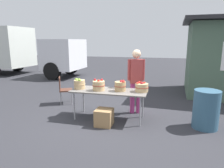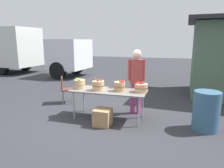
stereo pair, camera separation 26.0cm
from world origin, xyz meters
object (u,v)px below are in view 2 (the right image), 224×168
at_px(apple_basket_green_0, 79,84).
at_px(vendor_adult, 136,77).
at_px(market_table, 108,92).
at_px(box_truck, 19,49).
at_px(produce_crate, 102,117).
at_px(folding_chair, 66,87).
at_px(apple_basket_red_2, 141,87).
at_px(apple_basket_red_1, 120,86).
at_px(apple_basket_red_0, 98,85).
at_px(trash_barrel, 206,111).

xyz_separation_m(apple_basket_green_0, vendor_adult, (1.39, 0.62, 0.15)).
bearing_deg(vendor_adult, market_table, 29.30).
xyz_separation_m(box_truck, produce_crate, (7.64, -6.04, -1.29)).
distance_m(market_table, folding_chair, 1.95).
relative_size(market_table, apple_basket_green_0, 6.28).
distance_m(market_table, apple_basket_red_2, 0.83).
bearing_deg(apple_basket_red_1, folding_chair, 156.83).
relative_size(apple_basket_red_1, vendor_adult, 0.17).
xyz_separation_m(market_table, box_truck, (-7.64, 5.59, 0.78)).
xyz_separation_m(apple_basket_red_1, vendor_adult, (0.30, 0.58, 0.15)).
distance_m(apple_basket_green_0, apple_basket_red_1, 1.08).
relative_size(apple_basket_red_0, box_truck, 0.04).
relative_size(vendor_adult, folding_chair, 2.03).
height_order(apple_basket_red_2, vendor_adult, vendor_adult).
distance_m(apple_basket_red_0, apple_basket_red_2, 1.07).
bearing_deg(vendor_adult, apple_basket_red_1, 46.96).
xyz_separation_m(folding_chair, produce_crate, (1.73, -1.33, -0.31)).
distance_m(apple_basket_red_0, box_truck, 9.33).
relative_size(apple_basket_red_2, produce_crate, 0.84).
distance_m(apple_basket_green_0, produce_crate, 1.12).
bearing_deg(apple_basket_red_2, folding_chair, 162.40).
bearing_deg(apple_basket_red_0, trash_barrel, 1.46).
bearing_deg(box_truck, apple_basket_green_0, -36.39).
bearing_deg(box_truck, apple_basket_red_0, -34.49).
bearing_deg(box_truck, market_table, -33.23).
bearing_deg(produce_crate, apple_basket_red_2, 32.50).
bearing_deg(produce_crate, trash_barrel, 10.95).
height_order(apple_basket_red_2, box_truck, box_truck).
xyz_separation_m(apple_basket_red_1, trash_barrel, (2.00, -0.01, -0.43)).
bearing_deg(vendor_adult, trash_barrel, 144.90).
height_order(vendor_adult, trash_barrel, vendor_adult).
bearing_deg(apple_basket_green_0, trash_barrel, 0.39).
bearing_deg(market_table, trash_barrel, -0.14).
height_order(apple_basket_green_0, apple_basket_red_1, apple_basket_red_1).
bearing_deg(market_table, apple_basket_red_0, -164.26).
distance_m(apple_basket_green_0, box_truck, 8.88).
height_order(folding_chair, trash_barrel, trash_barrel).
relative_size(folding_chair, trash_barrel, 0.97).
xyz_separation_m(apple_basket_red_0, folding_chair, (-1.49, 0.95, -0.37)).
xyz_separation_m(apple_basket_green_0, box_truck, (-6.85, 5.62, 0.61)).
relative_size(apple_basket_red_1, produce_crate, 0.75).
bearing_deg(apple_basket_red_0, apple_basket_red_2, 7.50).
distance_m(apple_basket_green_0, trash_barrel, 3.11).
distance_m(apple_basket_green_0, apple_basket_red_0, 0.54).
bearing_deg(apple_basket_red_2, apple_basket_green_0, -176.59).
height_order(apple_basket_red_2, trash_barrel, apple_basket_red_2).
distance_m(market_table, apple_basket_green_0, 0.81).
bearing_deg(apple_basket_green_0, market_table, 1.90).
bearing_deg(folding_chair, produce_crate, -154.72).
height_order(apple_basket_green_0, apple_basket_red_0, apple_basket_red_0).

